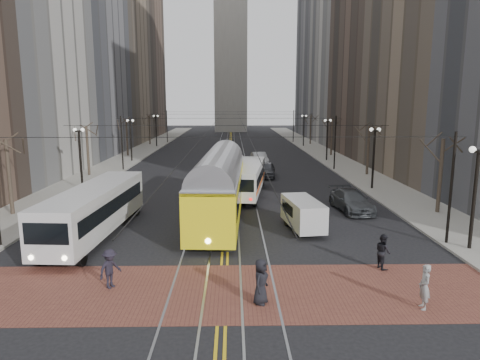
{
  "coord_description": "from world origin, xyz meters",
  "views": [
    {
      "loc": [
        0.44,
        -21.65,
        8.2
      ],
      "look_at": [
        0.94,
        6.87,
        3.0
      ],
      "focal_mm": 32.0,
      "sensor_mm": 36.0,
      "label": 1
    }
  ],
  "objects_px": {
    "rear_bus": "(248,179)",
    "pedestrian_a": "(261,281)",
    "sedan_silver": "(259,159)",
    "sedan_parked": "(351,201)",
    "streetcar": "(220,192)",
    "pedestrian_d": "(110,269)",
    "pedestrian_b": "(424,287)",
    "pedestrian_c": "(383,251)",
    "transit_bus": "(95,212)",
    "cargo_van": "(303,215)",
    "sedan_grey": "(266,170)"
  },
  "relations": [
    {
      "from": "rear_bus",
      "to": "pedestrian_a",
      "type": "height_order",
      "value": "rear_bus"
    },
    {
      "from": "sedan_silver",
      "to": "pedestrian_b",
      "type": "relative_size",
      "value": 2.66
    },
    {
      "from": "streetcar",
      "to": "pedestrian_d",
      "type": "bearing_deg",
      "value": -108.26
    },
    {
      "from": "sedan_parked",
      "to": "transit_bus",
      "type": "bearing_deg",
      "value": -167.85
    },
    {
      "from": "streetcar",
      "to": "sedan_silver",
      "type": "height_order",
      "value": "streetcar"
    },
    {
      "from": "pedestrian_d",
      "to": "transit_bus",
      "type": "bearing_deg",
      "value": 54.91
    },
    {
      "from": "sedan_grey",
      "to": "pedestrian_b",
      "type": "xyz_separation_m",
      "value": [
        3.91,
        -30.93,
        0.12
      ]
    },
    {
      "from": "sedan_grey",
      "to": "sedan_silver",
      "type": "bearing_deg",
      "value": 97.18
    },
    {
      "from": "transit_bus",
      "to": "sedan_silver",
      "type": "relative_size",
      "value": 2.49
    },
    {
      "from": "streetcar",
      "to": "pedestrian_b",
      "type": "bearing_deg",
      "value": -55.65
    },
    {
      "from": "sedan_grey",
      "to": "pedestrian_a",
      "type": "relative_size",
      "value": 2.54
    },
    {
      "from": "streetcar",
      "to": "cargo_van",
      "type": "bearing_deg",
      "value": -27.9
    },
    {
      "from": "cargo_van",
      "to": "pedestrian_c",
      "type": "xyz_separation_m",
      "value": [
        2.95,
        -6.5,
        -0.13
      ]
    },
    {
      "from": "cargo_van",
      "to": "sedan_parked",
      "type": "distance_m",
      "value": 6.75
    },
    {
      "from": "sedan_silver",
      "to": "pedestrian_a",
      "type": "bearing_deg",
      "value": -100.26
    },
    {
      "from": "rear_bus",
      "to": "pedestrian_c",
      "type": "bearing_deg",
      "value": -62.99
    },
    {
      "from": "sedan_parked",
      "to": "cargo_van",
      "type": "bearing_deg",
      "value": -138.62
    },
    {
      "from": "pedestrian_d",
      "to": "sedan_parked",
      "type": "bearing_deg",
      "value": -13.66
    },
    {
      "from": "cargo_van",
      "to": "sedan_grey",
      "type": "xyz_separation_m",
      "value": [
        -0.77,
        20.17,
        -0.19
      ]
    },
    {
      "from": "rear_bus",
      "to": "cargo_van",
      "type": "xyz_separation_m",
      "value": [
        3.17,
        -10.93,
        -0.38
      ]
    },
    {
      "from": "rear_bus",
      "to": "pedestrian_b",
      "type": "height_order",
      "value": "rear_bus"
    },
    {
      "from": "sedan_grey",
      "to": "pedestrian_c",
      "type": "height_order",
      "value": "pedestrian_c"
    },
    {
      "from": "rear_bus",
      "to": "pedestrian_a",
      "type": "distance_m",
      "value": 21.12
    },
    {
      "from": "cargo_van",
      "to": "sedan_silver",
      "type": "distance_m",
      "value": 29.65
    },
    {
      "from": "rear_bus",
      "to": "sedan_grey",
      "type": "relative_size",
      "value": 2.22
    },
    {
      "from": "sedan_silver",
      "to": "sedan_parked",
      "type": "bearing_deg",
      "value": -84.2
    },
    {
      "from": "pedestrian_b",
      "to": "sedan_parked",
      "type": "bearing_deg",
      "value": -179.5
    },
    {
      "from": "pedestrian_c",
      "to": "sedan_silver",
      "type": "bearing_deg",
      "value": -5.2
    },
    {
      "from": "sedan_parked",
      "to": "rear_bus",
      "type": "bearing_deg",
      "value": 135.98
    },
    {
      "from": "streetcar",
      "to": "pedestrian_d",
      "type": "relative_size",
      "value": 8.95
    },
    {
      "from": "pedestrian_c",
      "to": "cargo_van",
      "type": "bearing_deg",
      "value": 13.02
    },
    {
      "from": "streetcar",
      "to": "pedestrian_c",
      "type": "relative_size",
      "value": 9.12
    },
    {
      "from": "streetcar",
      "to": "sedan_parked",
      "type": "xyz_separation_m",
      "value": [
        10.0,
        1.75,
        -1.1
      ]
    },
    {
      "from": "transit_bus",
      "to": "pedestrian_a",
      "type": "distance_m",
      "value": 13.4
    },
    {
      "from": "pedestrian_a",
      "to": "pedestrian_b",
      "type": "relative_size",
      "value": 1.02
    },
    {
      "from": "sedan_parked",
      "to": "pedestrian_d",
      "type": "xyz_separation_m",
      "value": [
        -14.54,
        -13.55,
        0.12
      ]
    },
    {
      "from": "streetcar",
      "to": "pedestrian_a",
      "type": "height_order",
      "value": "streetcar"
    },
    {
      "from": "sedan_grey",
      "to": "pedestrian_d",
      "type": "xyz_separation_m",
      "value": [
        -9.23,
        -28.73,
        0.08
      ]
    },
    {
      "from": "sedan_silver",
      "to": "sedan_parked",
      "type": "height_order",
      "value": "sedan_silver"
    },
    {
      "from": "transit_bus",
      "to": "pedestrian_c",
      "type": "bearing_deg",
      "value": -15.82
    },
    {
      "from": "sedan_silver",
      "to": "pedestrian_c",
      "type": "relative_size",
      "value": 2.81
    },
    {
      "from": "sedan_silver",
      "to": "sedan_grey",
      "type": "bearing_deg",
      "value": -95.62
    },
    {
      "from": "transit_bus",
      "to": "pedestrian_a",
      "type": "bearing_deg",
      "value": -40.43
    },
    {
      "from": "cargo_van",
      "to": "rear_bus",
      "type": "bearing_deg",
      "value": 98.13
    },
    {
      "from": "streetcar",
      "to": "rear_bus",
      "type": "bearing_deg",
      "value": 76.13
    },
    {
      "from": "streetcar",
      "to": "sedan_parked",
      "type": "height_order",
      "value": "streetcar"
    },
    {
      "from": "pedestrian_a",
      "to": "pedestrian_b",
      "type": "height_order",
      "value": "pedestrian_a"
    },
    {
      "from": "sedan_parked",
      "to": "pedestrian_d",
      "type": "bearing_deg",
      "value": -143.41
    },
    {
      "from": "transit_bus",
      "to": "rear_bus",
      "type": "distance_m",
      "value": 15.4
    },
    {
      "from": "cargo_van",
      "to": "pedestrian_d",
      "type": "bearing_deg",
      "value": -147.48
    }
  ]
}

